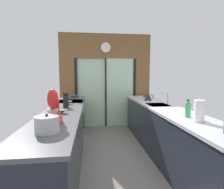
# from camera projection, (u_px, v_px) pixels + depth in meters

# --- Properties ---
(ground_plane) EXTENTS (5.04, 7.60, 0.02)m
(ground_plane) POSITION_uv_depth(u_px,v_px,m) (114.00, 150.00, 3.62)
(ground_plane) COLOR slate
(back_wall_unit) EXTENTS (2.64, 0.12, 2.70)m
(back_wall_unit) POSITION_uv_depth(u_px,v_px,m) (106.00, 75.00, 5.24)
(back_wall_unit) COLOR brown
(back_wall_unit) RESTS_ON ground_plane
(left_counter_run) EXTENTS (0.62, 3.80, 0.92)m
(left_counter_run) POSITION_uv_depth(u_px,v_px,m) (63.00, 137.00, 3.00)
(left_counter_run) COLOR #1E232D
(left_counter_run) RESTS_ON ground_plane
(right_counter_run) EXTENTS (0.62, 3.80, 0.92)m
(right_counter_run) POSITION_uv_depth(u_px,v_px,m) (163.00, 130.00, 3.38)
(right_counter_run) COLOR #1E232D
(right_counter_run) RESTS_ON ground_plane
(sink_faucet) EXTENTS (0.19, 0.02, 0.25)m
(sink_faucet) POSITION_uv_depth(u_px,v_px,m) (166.00, 96.00, 3.58)
(sink_faucet) COLOR #B7BABC
(sink_faucet) RESTS_ON right_counter_run
(oven_range) EXTENTS (0.60, 0.60, 0.92)m
(oven_range) POSITION_uv_depth(u_px,v_px,m) (71.00, 121.00, 4.11)
(oven_range) COLOR #B7BABC
(oven_range) RESTS_ON ground_plane
(mixing_bowl_near) EXTENTS (0.17, 0.17, 0.06)m
(mixing_bowl_near) POSITION_uv_depth(u_px,v_px,m) (62.00, 111.00, 2.72)
(mixing_bowl_near) COLOR #514C47
(mixing_bowl_near) RESTS_ON left_counter_run
(mixing_bowl_mid) EXTENTS (0.15, 0.15, 0.07)m
(mixing_bowl_mid) POSITION_uv_depth(u_px,v_px,m) (69.00, 103.00, 3.60)
(mixing_bowl_mid) COLOR #BC4C38
(mixing_bowl_mid) RESTS_ON left_counter_run
(mixing_bowl_far) EXTENTS (0.21, 0.21, 0.08)m
(mixing_bowl_far) POSITION_uv_depth(u_px,v_px,m) (73.00, 97.00, 4.61)
(mixing_bowl_far) COLOR teal
(mixing_bowl_far) RESTS_ON left_counter_run
(knife_block) EXTENTS (0.09, 0.14, 0.29)m
(knife_block) POSITION_uv_depth(u_px,v_px,m) (66.00, 102.00, 3.22)
(knife_block) COLOR black
(knife_block) RESTS_ON left_counter_run
(stand_mixer) EXTENTS (0.17, 0.27, 0.42)m
(stand_mixer) POSITION_uv_depth(u_px,v_px,m) (53.00, 111.00, 2.13)
(stand_mixer) COLOR red
(stand_mixer) RESTS_ON left_counter_run
(stock_pot) EXTENTS (0.25, 0.25, 0.19)m
(stock_pot) POSITION_uv_depth(u_px,v_px,m) (47.00, 124.00, 1.81)
(stock_pot) COLOR #B7BABC
(stock_pot) RESTS_ON left_counter_run
(kettle) EXTENTS (0.26, 0.18, 0.19)m
(kettle) POSITION_uv_depth(u_px,v_px,m) (148.00, 97.00, 4.20)
(kettle) COLOR black
(kettle) RESTS_ON right_counter_run
(soap_bottle_far) EXTENTS (0.07, 0.07, 0.25)m
(soap_bottle_far) POSITION_uv_depth(u_px,v_px,m) (188.00, 110.00, 2.48)
(soap_bottle_far) COLOR #339E56
(soap_bottle_far) RESTS_ON right_counter_run
(paper_towel_roll) EXTENTS (0.14, 0.14, 0.30)m
(paper_towel_roll) POSITION_uv_depth(u_px,v_px,m) (199.00, 111.00, 2.22)
(paper_towel_roll) COLOR #B7BABC
(paper_towel_roll) RESTS_ON right_counter_run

